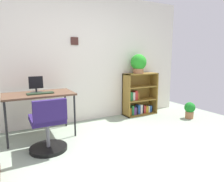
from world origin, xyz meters
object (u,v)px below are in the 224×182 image
at_px(desk, 39,97).
at_px(bookshelf_low, 139,96).
at_px(monitor, 36,86).
at_px(potted_plant_floor, 190,109).
at_px(potted_plant_on_shelf, 139,63).
at_px(office_chair, 48,128).
at_px(keyboard, 40,93).

height_order(desk, bookshelf_low, bookshelf_low).
bearing_deg(desk, monitor, 113.52).
xyz_separation_m(desk, monitor, (-0.03, 0.06, 0.17)).
xyz_separation_m(monitor, potted_plant_floor, (3.00, -0.55, -0.65)).
bearing_deg(potted_plant_floor, potted_plant_on_shelf, 138.53).
relative_size(monitor, bookshelf_low, 0.29).
distance_m(desk, office_chair, 0.73).
bearing_deg(keyboard, bookshelf_low, 9.68).
bearing_deg(potted_plant_on_shelf, desk, -173.40).
relative_size(monitor, potted_plant_on_shelf, 0.65).
xyz_separation_m(monitor, keyboard, (0.04, -0.13, -0.11)).
xyz_separation_m(bookshelf_low, potted_plant_floor, (0.77, -0.79, -0.22)).
distance_m(bookshelf_low, potted_plant_floor, 1.13).
relative_size(desk, monitor, 4.01).
relative_size(desk, potted_plant_on_shelf, 2.60).
xyz_separation_m(keyboard, bookshelf_low, (2.19, 0.37, -0.32)).
distance_m(desk, bookshelf_low, 2.24).
bearing_deg(office_chair, monitor, 92.47).
height_order(keyboard, bookshelf_low, bookshelf_low).
height_order(monitor, potted_plant_on_shelf, potted_plant_on_shelf).
distance_m(desk, potted_plant_floor, 3.05).
xyz_separation_m(desk, potted_plant_floor, (2.98, -0.49, -0.48)).
bearing_deg(desk, bookshelf_low, 7.78).
bearing_deg(monitor, office_chair, -87.53).
bearing_deg(bookshelf_low, desk, -172.22).
height_order(keyboard, potted_plant_floor, keyboard).
relative_size(office_chair, potted_plant_on_shelf, 1.86).
distance_m(monitor, office_chair, 0.87).
xyz_separation_m(keyboard, potted_plant_floor, (2.96, -0.42, -0.54)).
height_order(desk, office_chair, office_chair).
bearing_deg(potted_plant_floor, keyboard, 171.96).
xyz_separation_m(potted_plant_on_shelf, potted_plant_floor, (0.83, -0.74, -0.98)).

